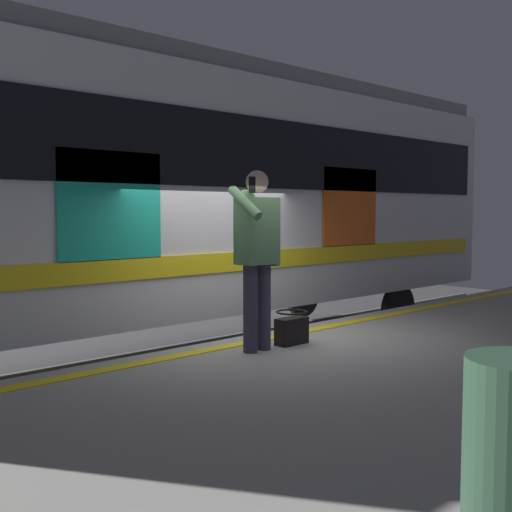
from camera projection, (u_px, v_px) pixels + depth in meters
name	position (u px, v px, depth m)	size (l,w,h in m)	color
ground_plane	(258.00, 411.00, 7.06)	(24.65, 24.65, 0.00)	#3D3D3F
platform	(452.00, 427.00, 5.27)	(15.41, 4.82, 0.90)	gray
safety_line	(276.00, 337.00, 6.78)	(15.11, 0.16, 0.01)	yellow
track_rail_near	(179.00, 378.00, 8.15)	(20.04, 0.08, 0.16)	slate
track_rail_far	(122.00, 359.00, 9.20)	(20.04, 0.08, 0.16)	slate
train_carriage	(185.00, 189.00, 8.92)	(11.42, 2.83, 4.08)	silver
passenger	(257.00, 245.00, 6.05)	(0.57, 0.55, 1.76)	#383347
handbag	(292.00, 329.00, 6.41)	(0.36, 0.33, 0.34)	black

